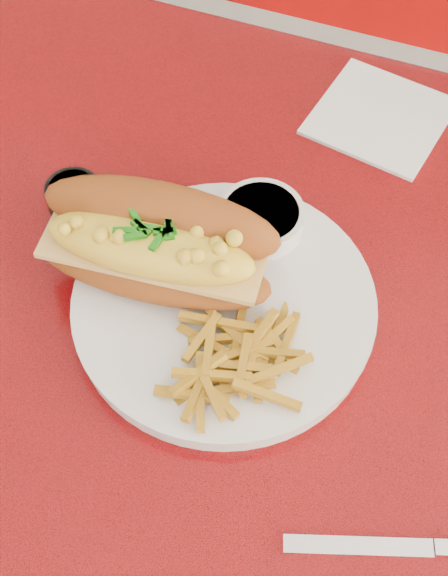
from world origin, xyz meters
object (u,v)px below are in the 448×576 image
(booth_bench_far, at_px, (385,113))
(dinner_plate, at_px, (224,306))
(diner_table, at_px, (242,403))
(sauce_cup_left, at_px, (74,195))
(knife, at_px, (423,548))
(fork, at_px, (163,328))
(mac_hoagie, at_px, (155,243))
(gravy_ramekin, at_px, (261,225))

(booth_bench_far, relative_size, dinner_plate, 3.45)
(diner_table, xyz_separation_m, sauce_cup_left, (-0.20, 0.07, 0.18))
(dinner_plate, bearing_deg, knife, -33.55)
(diner_table, xyz_separation_m, fork, (-0.06, -0.04, 0.18))
(diner_table, distance_m, knife, 0.29)
(mac_hoagie, distance_m, sauce_cup_left, 0.13)
(fork, bearing_deg, knife, -142.94)
(booth_bench_far, bearing_deg, dinner_plate, -91.61)
(mac_hoagie, height_order, sauce_cup_left, mac_hoagie)
(booth_bench_far, height_order, dinner_plate, booth_bench_far)
(dinner_plate, relative_size, fork, 2.45)
(diner_table, relative_size, mac_hoagie, 5.51)
(booth_bench_far, relative_size, sauce_cup_left, 21.70)
(diner_table, distance_m, sauce_cup_left, 0.28)
(sauce_cup_left, xyz_separation_m, knife, (0.40, -0.21, -0.01))
(booth_bench_far, relative_size, knife, 6.90)
(diner_table, relative_size, fork, 8.67)
(gravy_ramekin, xyz_separation_m, sauce_cup_left, (-0.18, -0.02, -0.01))
(dinner_plate, relative_size, knife, 2.00)
(fork, bearing_deg, sauce_cup_left, 20.77)
(gravy_ramekin, bearing_deg, booth_bench_far, 88.43)
(mac_hoagie, relative_size, fork, 1.57)
(diner_table, xyz_separation_m, mac_hoagie, (-0.09, 0.02, 0.22))
(dinner_plate, relative_size, gravy_ramekin, 3.68)
(dinner_plate, xyz_separation_m, sauce_cup_left, (-0.18, 0.06, 0.00))
(dinner_plate, relative_size, mac_hoagie, 1.56)
(dinner_plate, distance_m, sauce_cup_left, 0.19)
(knife, bearing_deg, diner_table, 125.48)
(booth_bench_far, relative_size, fork, 8.46)
(mac_hoagie, bearing_deg, sauce_cup_left, 148.61)
(booth_bench_far, xyz_separation_m, dinner_plate, (-0.02, -0.80, 0.49))
(dinner_plate, relative_size, sauce_cup_left, 6.29)
(gravy_ramekin, distance_m, knife, 0.31)
(dinner_plate, bearing_deg, booth_bench_far, 88.39)
(booth_bench_far, distance_m, knife, 1.08)
(knife, bearing_deg, booth_bench_far, 82.47)
(fork, distance_m, sauce_cup_left, 0.18)
(booth_bench_far, distance_m, sauce_cup_left, 0.92)
(fork, relative_size, gravy_ramekin, 1.50)
(dinner_plate, distance_m, fork, 0.06)
(sauce_cup_left, bearing_deg, diner_table, -18.92)
(fork, bearing_deg, diner_table, -89.78)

